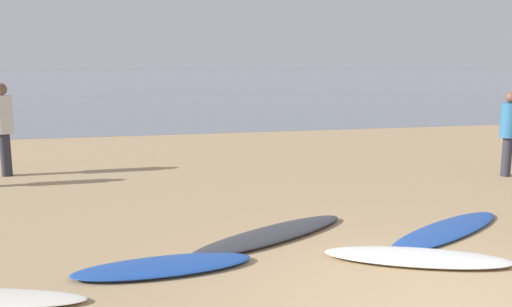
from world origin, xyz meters
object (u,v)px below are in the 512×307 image
person_3 (509,127)px  surfboard_6 (447,230)px  surfboard_5 (417,257)px  person_1 (3,122)px  surfboard_4 (272,234)px  surfboard_3 (164,266)px

person_3 → surfboard_6: bearing=54.5°
surfboard_5 → person_1: (-5.38, 5.73, 0.99)m
surfboard_4 → surfboard_3: bearing=-179.2°
surfboard_4 → person_3: bearing=-2.5°
surfboard_6 → person_3: 4.18m
surfboard_4 → person_1: size_ratio=1.39×
surfboard_6 → person_1: bearing=112.4°
person_1 → surfboard_3: bearing=157.5°
surfboard_3 → person_3: 7.42m
surfboard_3 → person_3: size_ratio=1.20×
person_1 → person_3: person_1 is taller
surfboard_3 → surfboard_5: size_ratio=0.94×
surfboard_5 → surfboard_6: size_ratio=0.84×
surfboard_5 → surfboard_4: bearing=163.3°
surfboard_4 → person_3: (5.21, 2.52, 0.89)m
surfboard_6 → person_3: bearing=13.9°
surfboard_6 → person_1: (-6.26, 4.89, 1.00)m
surfboard_4 → surfboard_6: 2.28m
person_1 → surfboard_6: bearing=-176.6°
person_1 → person_3: bearing=-151.3°
surfboard_5 → surfboard_3: bearing=-164.9°
surfboard_4 → surfboard_5: size_ratio=1.20×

